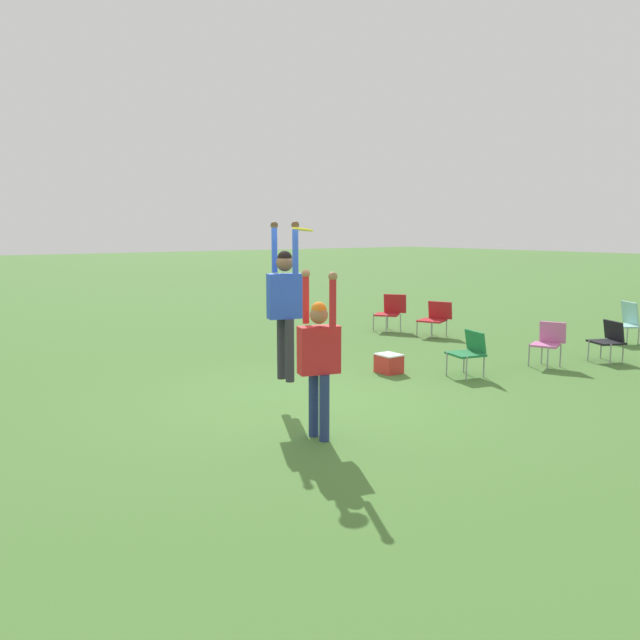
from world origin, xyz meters
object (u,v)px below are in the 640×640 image
at_px(person_jumping, 285,297).
at_px(camping_chair_1, 626,320).
at_px(camping_chair_4, 391,310).
at_px(camping_chair_2, 609,338).
at_px(person_defending, 319,352).
at_px(frisbee, 303,229).
at_px(camping_chair_3, 548,340).
at_px(camping_chair_5, 469,350).
at_px(cooler_box, 389,363).
at_px(camping_chair_0, 435,317).

bearing_deg(person_jumping, camping_chair_1, 15.17).
bearing_deg(camping_chair_4, camping_chair_2, 151.90).
height_order(person_jumping, camping_chair_4, person_jumping).
height_order(person_jumping, person_defending, person_jumping).
bearing_deg(frisbee, camping_chair_3, 90.88).
bearing_deg(camping_chair_5, person_defending, 119.86).
distance_m(camping_chair_1, camping_chair_3, 3.41).
bearing_deg(camping_chair_1, person_jumping, 119.19).
xyz_separation_m(camping_chair_3, cooler_box, (-1.29, -2.69, -0.31)).
height_order(frisbee, camping_chair_5, frisbee).
xyz_separation_m(person_jumping, camping_chair_2, (0.93, 6.61, -1.11)).
xyz_separation_m(frisbee, camping_chair_1, (-0.47, 8.81, -1.95)).
relative_size(person_jumping, camping_chair_2, 2.88).
bearing_deg(camping_chair_3, camping_chair_0, -35.04).
bearing_deg(person_jumping, person_defending, -90.00).
bearing_deg(frisbee, person_defending, -20.06).
distance_m(person_jumping, camping_chair_2, 6.77).
bearing_deg(cooler_box, person_defending, -55.20).
bearing_deg(camping_chair_2, person_defending, 115.85).
xyz_separation_m(camping_chair_2, camping_chair_4, (-5.07, -0.90, 0.07)).
relative_size(camping_chair_3, camping_chair_4, 0.90).
height_order(camping_chair_0, camping_chair_3, camping_chair_3).
height_order(frisbee, cooler_box, frisbee).
bearing_deg(person_jumping, camping_chair_2, 8.07).
xyz_separation_m(camping_chair_4, camping_chair_5, (4.35, -2.18, -0.05)).
bearing_deg(camping_chair_3, frisbee, 67.41).
relative_size(frisbee, camping_chair_2, 0.35).
distance_m(person_jumping, camping_chair_4, 7.14).
bearing_deg(cooler_box, camping_chair_3, 64.31).
distance_m(camping_chair_0, camping_chair_4, 1.25).
bearing_deg(camping_chair_0, camping_chair_4, -10.90).
xyz_separation_m(person_jumping, camping_chair_1, (0.13, 8.69, -1.05)).
xyz_separation_m(person_jumping, camping_chair_3, (0.52, 5.30, -1.07)).
bearing_deg(cooler_box, person_jumping, -73.54).
bearing_deg(person_defending, camping_chair_5, -148.26).
relative_size(camping_chair_2, camping_chair_5, 0.99).
bearing_deg(camping_chair_1, camping_chair_5, 120.84).
distance_m(camping_chair_3, camping_chair_4, 4.69).
bearing_deg(person_defending, camping_chair_4, -122.13).
height_order(person_defending, camping_chair_3, person_defending).
bearing_deg(cooler_box, camping_chair_4, 137.41).
relative_size(frisbee, cooler_box, 0.64).
relative_size(person_jumping, camping_chair_4, 2.43).
height_order(camping_chair_5, cooler_box, camping_chair_5).
xyz_separation_m(person_jumping, cooler_box, (-0.77, 2.61, -1.38)).
bearing_deg(camping_chair_4, camping_chair_3, 136.75).
relative_size(person_jumping, camping_chair_3, 2.69).
height_order(camping_chair_2, camping_chair_5, camping_chair_5).
relative_size(person_defending, camping_chair_3, 2.47).
bearing_deg(cooler_box, camping_chair_2, 67.03).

